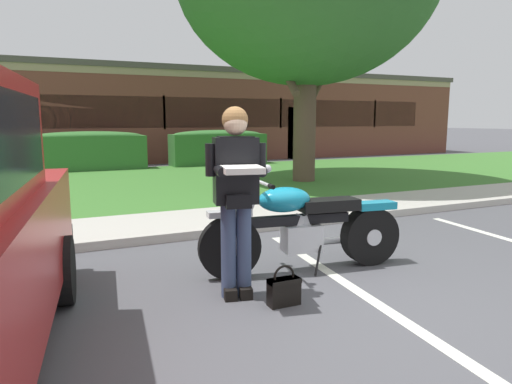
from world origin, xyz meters
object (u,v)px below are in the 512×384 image
(rider_person, at_px, (236,187))
(brick_building, at_px, (140,115))
(handbag, at_px, (284,289))
(motorcycle, at_px, (311,226))
(hedge_center_left, at_px, (89,151))
(hedge_center_right, at_px, (218,147))

(rider_person, relative_size, brick_building, 0.06)
(rider_person, distance_m, brick_building, 17.46)
(handbag, bearing_deg, motorcycle, 45.46)
(motorcycle, height_order, rider_person, rider_person)
(hedge_center_left, height_order, hedge_center_right, same)
(motorcycle, bearing_deg, handbag, -134.54)
(motorcycle, distance_m, brick_building, 17.00)
(motorcycle, xyz_separation_m, hedge_center_left, (-1.19, 10.97, 0.17))
(motorcycle, distance_m, hedge_center_left, 11.04)
(handbag, bearing_deg, brick_building, 82.63)
(motorcycle, distance_m, hedge_center_right, 11.39)
(rider_person, xyz_separation_m, hedge_center_right, (4.03, 11.35, -0.36))
(handbag, bearing_deg, hedge_center_right, 72.27)
(rider_person, bearing_deg, hedge_center_left, 90.93)
(handbag, height_order, brick_building, brick_building)
(rider_person, bearing_deg, brick_building, 81.52)
(handbag, relative_size, hedge_center_left, 0.11)
(hedge_center_left, xyz_separation_m, hedge_center_right, (4.22, -0.00, -0.00))
(hedge_center_right, distance_m, brick_building, 6.18)
(rider_person, xyz_separation_m, brick_building, (2.57, 17.25, 0.77))
(rider_person, height_order, hedge_center_right, rider_person)
(motorcycle, height_order, handbag, motorcycle)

